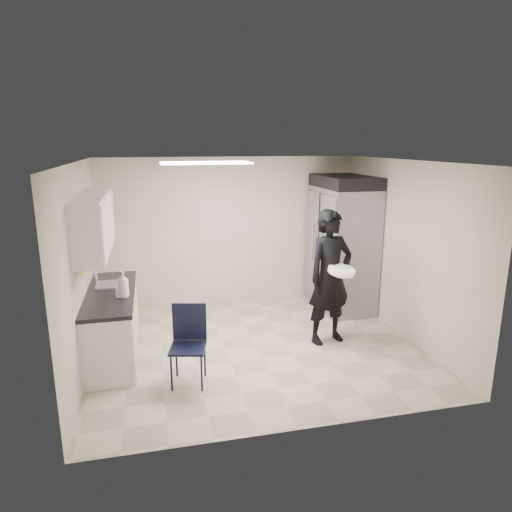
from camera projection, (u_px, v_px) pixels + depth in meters
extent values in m
plane|color=#B6A88F|center=(256.00, 346.00, 6.53)|extent=(4.50, 4.50, 0.00)
plane|color=white|center=(255.00, 161.00, 5.90)|extent=(4.50, 4.50, 0.00)
plane|color=beige|center=(230.00, 231.00, 8.10)|extent=(4.50, 0.00, 4.50)
plane|color=beige|center=(81.00, 269.00, 5.72)|extent=(0.00, 4.00, 4.00)
plane|color=beige|center=(404.00, 250.00, 6.71)|extent=(0.00, 4.00, 4.00)
cube|color=white|center=(206.00, 163.00, 6.15)|extent=(1.20, 0.60, 0.02)
cube|color=silver|center=(112.00, 325.00, 6.18)|extent=(0.60, 1.90, 0.86)
cube|color=black|center=(110.00, 293.00, 6.07)|extent=(0.64, 1.95, 0.05)
cube|color=gray|center=(113.00, 289.00, 6.32)|extent=(0.42, 0.40, 0.14)
cylinder|color=silver|center=(97.00, 279.00, 6.24)|extent=(0.02, 0.02, 0.24)
cube|color=silver|center=(94.00, 224.00, 5.82)|extent=(0.35, 1.80, 0.75)
cube|color=black|center=(99.00, 225.00, 6.94)|extent=(0.22, 0.30, 0.35)
cube|color=yellow|center=(83.00, 273.00, 5.83)|extent=(0.00, 0.12, 0.07)
cube|color=yellow|center=(85.00, 271.00, 6.03)|extent=(0.00, 0.12, 0.07)
cube|color=gray|center=(342.00, 249.00, 7.88)|extent=(0.80, 1.35, 2.10)
cube|color=black|center=(345.00, 182.00, 7.60)|extent=(0.80, 1.35, 0.20)
cube|color=black|center=(188.00, 348.00, 5.42)|extent=(0.50, 0.50, 0.93)
imported|color=black|center=(330.00, 277.00, 6.49)|extent=(0.81, 0.64, 1.94)
cylinder|color=white|center=(342.00, 271.00, 6.24)|extent=(0.46, 0.46, 0.05)
imported|color=white|center=(123.00, 284.00, 5.81)|extent=(0.18, 0.18, 0.34)
imported|color=silver|center=(120.00, 289.00, 5.83)|extent=(0.10, 0.11, 0.20)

